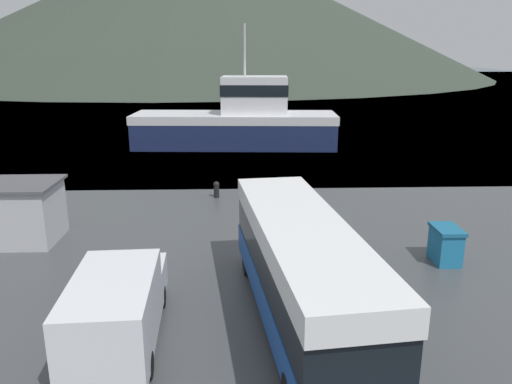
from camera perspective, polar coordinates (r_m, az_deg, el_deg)
water_surface at (r=149.37m, az=-1.50°, el=12.71°), size 240.00×240.00×0.00m
hill_backdrop at (r=176.06m, az=-6.98°, el=20.37°), size 185.81×185.81×44.82m
tour_bus at (r=15.07m, az=5.16°, el=-8.57°), size 3.72×10.80×3.29m
delivery_van at (r=14.71m, az=-15.52°, el=-12.49°), size 2.45×6.09×2.30m
fishing_boat at (r=43.57m, az=-1.99°, el=8.14°), size 17.64×6.10×10.25m
storage_bin at (r=21.06m, az=20.85°, el=-5.62°), size 0.99×1.52×1.44m
dock_kiosk at (r=23.90m, az=-25.05°, el=-2.06°), size 3.09×3.03×2.64m
small_boat at (r=53.98m, az=5.41°, el=7.61°), size 4.75×5.01×0.85m
mooring_bollard at (r=28.45m, az=-4.54°, el=0.38°), size 0.35×0.35×0.94m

